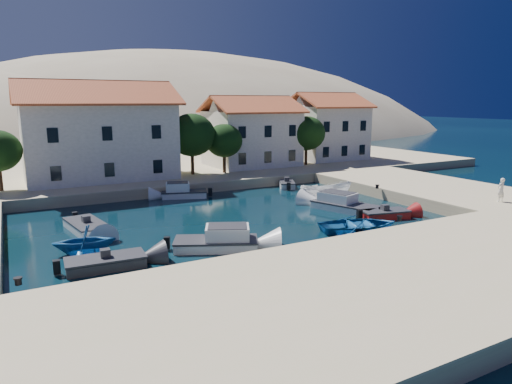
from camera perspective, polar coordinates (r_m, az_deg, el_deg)
ground at (r=26.10m, az=6.19°, el=-8.25°), size 400.00×400.00×0.00m
quay_south at (r=21.61m, az=15.48°, el=-11.44°), size 52.00×12.00×1.00m
quay_east at (r=46.64m, az=20.07°, el=0.47°), size 11.00×20.00×1.00m
quay_north at (r=60.89m, az=-12.97°, el=3.26°), size 80.00×36.00×1.00m
hills at (r=151.35m, az=-14.64°, el=-1.33°), size 254.00×176.00×99.00m
building_left at (r=48.90m, az=-19.12°, el=7.43°), size 14.70×9.45×9.70m
building_mid at (r=55.77m, az=-0.57°, el=7.71°), size 10.50×8.40×8.30m
building_right at (r=63.08m, az=8.76°, el=8.22°), size 9.45×8.40×8.80m
trees at (r=49.41m, az=-6.35°, el=6.73°), size 37.30×5.30×6.45m
bollards at (r=30.33m, az=6.43°, el=-3.20°), size 29.36×9.56×0.30m
motorboat_grey_sw at (r=25.69m, az=-18.25°, el=-8.40°), size 4.17×2.03×1.25m
cabin_cruiser_south at (r=27.48m, az=-5.02°, el=-6.17°), size 5.39×4.05×1.60m
rowboat_south at (r=32.02m, az=12.69°, el=-4.76°), size 6.30×5.26×1.12m
motorboat_red_se at (r=35.85m, az=15.78°, el=-2.71°), size 3.89×2.36×1.25m
cabin_cruiser_east at (r=37.53m, az=11.09°, el=-1.59°), size 3.86×5.87×1.60m
boat_east at (r=40.79m, az=8.68°, el=-1.16°), size 5.09×2.96×1.85m
motorboat_white_ne at (r=47.01m, az=3.86°, el=0.97°), size 2.69×3.43×1.25m
rowboat_west at (r=28.60m, az=-20.56°, el=-7.17°), size 3.98×3.61×1.83m
motorboat_white_west at (r=33.29m, az=-20.43°, el=-4.07°), size 2.64×4.71×1.25m
cabin_cruiser_north at (r=42.31m, az=-8.97°, el=-0.06°), size 4.41×2.95×1.60m
pedestrian at (r=40.21m, az=28.30°, el=0.24°), size 0.71×0.48×1.87m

